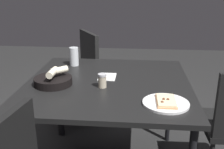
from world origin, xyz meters
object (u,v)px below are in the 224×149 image
at_px(dining_table, 108,89).
at_px(pepper_shaker, 102,81).
at_px(pizza_plate, 166,103).
at_px(bread_basket, 54,80).
at_px(beer_glass, 74,57).
at_px(chair_near, 79,74).

height_order(dining_table, pepper_shaker, pepper_shaker).
bearing_deg(pizza_plate, pepper_shaker, 59.75).
bearing_deg(pepper_shaker, bread_basket, 87.16).
bearing_deg(beer_glass, dining_table, -138.25).
height_order(beer_glass, chair_near, chair_near).
bearing_deg(pizza_plate, beer_glass, 44.63).
bearing_deg(pizza_plate, chair_near, 33.00).
xyz_separation_m(dining_table, chair_near, (0.80, 0.37, -0.18)).
height_order(bread_basket, pepper_shaker, bread_basket).
bearing_deg(chair_near, dining_table, -154.86).
bearing_deg(dining_table, pepper_shaker, 166.68).
bearing_deg(pizza_plate, bread_basket, 71.31).
bearing_deg(pepper_shaker, dining_table, -13.32).
distance_m(dining_table, chair_near, 0.90).
distance_m(bread_basket, pepper_shaker, 0.32).
bearing_deg(beer_glass, pizza_plate, -135.37).
bearing_deg(dining_table, beer_glass, 41.75).
xyz_separation_m(dining_table, bread_basket, (-0.09, 0.35, 0.09)).
height_order(bread_basket, chair_near, chair_near).
xyz_separation_m(bread_basket, pepper_shaker, (-0.02, -0.32, 0.01)).
xyz_separation_m(bread_basket, beer_glass, (0.44, -0.04, 0.03)).
bearing_deg(bread_basket, pepper_shaker, -92.84).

